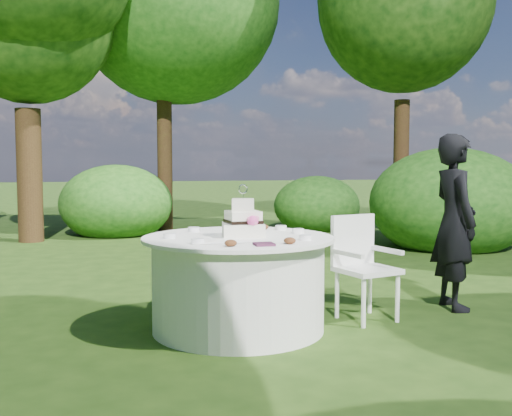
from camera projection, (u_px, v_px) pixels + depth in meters
The scene contains 9 objects.
ground at pixel (238, 329), 4.92m from camera, with size 80.00×80.00×0.00m, color #1E3A0F.
napkins at pixel (264, 244), 4.34m from camera, with size 0.14×0.14×0.02m, color #4A1F39.
feather_plume at pixel (222, 243), 4.44m from camera, with size 0.48×0.07×0.01m, color white.
guest at pixel (455, 222), 5.59m from camera, with size 0.60×0.39×1.64m, color black.
table at pixel (238, 283), 4.90m from camera, with size 1.56×1.56×0.77m.
cake at pixel (243, 222), 4.90m from camera, with size 0.37×0.38×0.43m.
chair at pixel (361, 259), 5.25m from camera, with size 0.56×0.56×0.91m.
votives at pixel (242, 233), 4.91m from camera, with size 1.20×0.88×0.04m.
petal_cups at pixel (262, 236), 4.69m from camera, with size 0.59×1.08×0.05m.
Camera 1 is at (-1.01, -4.73, 1.37)m, focal length 42.00 mm.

